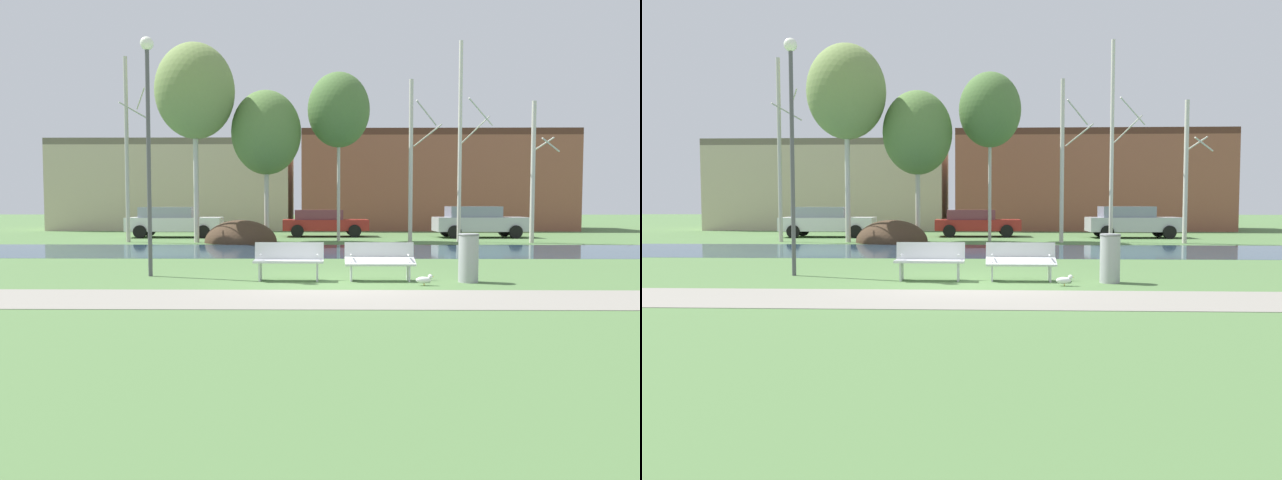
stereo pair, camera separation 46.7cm
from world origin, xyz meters
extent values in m
plane|color=#4C703D|center=(0.00, 10.00, 0.00)|extent=(120.00, 120.00, 0.00)
cube|color=gray|center=(0.00, -2.25, 0.01)|extent=(60.00, 2.35, 0.01)
cube|color=#284256|center=(0.00, 9.16, 0.00)|extent=(80.00, 6.34, 0.01)
ellipsoid|color=#423021|center=(-3.99, 13.86, 0.00)|extent=(3.18, 3.27, 1.98)
cube|color=silver|center=(-1.04, 0.43, 0.45)|extent=(1.60, 0.48, 0.05)
cube|color=silver|center=(-1.04, 0.71, 0.67)|extent=(1.60, 0.08, 0.40)
cube|color=silver|center=(-1.70, 0.49, 0.23)|extent=(0.04, 0.43, 0.45)
cube|color=silver|center=(-0.39, 0.49, 0.23)|extent=(0.04, 0.43, 0.45)
cylinder|color=silver|center=(-1.70, 0.45, 0.59)|extent=(0.04, 0.28, 0.04)
cylinder|color=silver|center=(-0.39, 0.45, 0.59)|extent=(0.04, 0.28, 0.04)
cube|color=silver|center=(1.04, 0.43, 0.45)|extent=(1.60, 0.48, 0.18)
cube|color=silver|center=(1.04, 0.71, 0.67)|extent=(1.60, 0.08, 0.40)
cube|color=silver|center=(0.39, 0.49, 0.23)|extent=(0.04, 0.43, 0.45)
cube|color=silver|center=(1.70, 0.49, 0.23)|extent=(0.04, 0.43, 0.45)
cylinder|color=silver|center=(0.39, 0.45, 0.59)|extent=(0.04, 0.28, 0.04)
cylinder|color=silver|center=(1.70, 0.45, 0.59)|extent=(0.04, 0.28, 0.04)
cylinder|color=#999B9E|center=(3.02, 0.27, 0.55)|extent=(0.44, 0.44, 1.10)
torus|color=#5B5D5E|center=(3.02, 0.27, 1.07)|extent=(0.47, 0.47, 0.04)
ellipsoid|color=white|center=(1.92, -0.32, 0.12)|extent=(0.33, 0.15, 0.15)
sphere|color=white|center=(2.07, -0.32, 0.19)|extent=(0.10, 0.10, 0.10)
cone|color=gold|center=(2.12, -0.32, 0.19)|extent=(0.06, 0.03, 0.03)
cylinder|color=gold|center=(1.94, -0.35, 0.05)|extent=(0.01, 0.01, 0.10)
cylinder|color=gold|center=(1.94, -0.29, 0.05)|extent=(0.01, 0.01, 0.10)
cylinder|color=#4C4C51|center=(-4.46, 1.31, 2.71)|extent=(0.10, 0.10, 5.42)
sphere|color=white|center=(-4.46, 1.31, 5.57)|extent=(0.32, 0.32, 0.32)
cylinder|color=#BCB7A8|center=(-9.00, 13.94, 4.06)|extent=(0.18, 0.18, 8.12)
cylinder|color=#BCB7A8|center=(-8.46, 14.31, 6.36)|extent=(0.66, 0.93, 0.83)
cylinder|color=#BCB7A8|center=(-8.47, 13.39, 5.69)|extent=(1.06, 1.03, 0.66)
cylinder|color=beige|center=(-5.92, 13.73, 4.22)|extent=(0.23, 0.23, 8.44)
ellipsoid|color=olive|center=(-5.92, 13.73, 6.59)|extent=(3.44, 3.44, 4.13)
cylinder|color=#BCB7A8|center=(-2.92, 14.61, 3.13)|extent=(0.22, 0.22, 6.26)
ellipsoid|color=#567A3D|center=(-2.92, 14.61, 4.89)|extent=(3.14, 3.14, 3.76)
cylinder|color=#BCB7A8|center=(0.33, 14.86, 3.80)|extent=(0.15, 0.15, 7.59)
ellipsoid|color=#4C7038|center=(0.33, 14.86, 5.92)|extent=(2.81, 2.81, 3.37)
cylinder|color=beige|center=(3.48, 13.98, 3.55)|extent=(0.18, 0.18, 7.11)
cylinder|color=beige|center=(4.29, 14.53, 4.74)|extent=(1.07, 1.52, 0.87)
cylinder|color=beige|center=(4.06, 13.38, 5.58)|extent=(1.05, 1.02, 0.97)
cylinder|color=beige|center=(5.71, 14.41, 4.43)|extent=(0.17, 0.17, 8.87)
cylinder|color=beige|center=(6.52, 14.96, 5.04)|extent=(1.00, 1.42, 1.10)
cylinder|color=beige|center=(6.44, 13.66, 5.65)|extent=(1.39, 1.35, 1.04)
cylinder|color=beige|center=(8.72, 13.64, 3.06)|extent=(0.19, 0.19, 6.12)
cylinder|color=beige|center=(9.24, 14.00, 4.28)|extent=(0.71, 1.00, 0.61)
cylinder|color=beige|center=(9.28, 13.07, 4.19)|extent=(1.15, 1.12, 0.53)
cube|color=silver|center=(-7.82, 17.73, 0.66)|extent=(4.73, 2.04, 0.68)
cube|color=#949AAC|center=(-8.20, 17.71, 1.26)|extent=(2.67, 1.73, 0.52)
cylinder|color=black|center=(-6.33, 18.71, 0.32)|extent=(0.65, 0.25, 0.64)
cylinder|color=black|center=(-6.25, 16.86, 0.32)|extent=(0.65, 0.25, 0.64)
cylinder|color=black|center=(-9.40, 18.59, 0.32)|extent=(0.65, 0.25, 0.64)
cylinder|color=black|center=(-9.32, 16.74, 0.32)|extent=(0.65, 0.25, 0.64)
cube|color=maroon|center=(-0.28, 18.46, 0.60)|extent=(4.41, 1.97, 0.55)
cube|color=brown|center=(-0.63, 18.44, 1.12)|extent=(2.49, 1.68, 0.49)
cylinder|color=black|center=(1.12, 19.41, 0.32)|extent=(0.65, 0.25, 0.64)
cylinder|color=black|center=(1.19, 17.62, 0.32)|extent=(0.65, 0.25, 0.64)
cylinder|color=black|center=(-1.74, 19.30, 0.32)|extent=(0.65, 0.25, 0.64)
cylinder|color=black|center=(-1.67, 17.50, 0.32)|extent=(0.65, 0.25, 0.64)
cube|color=#B2B5BC|center=(7.45, 17.65, 0.67)|extent=(4.61, 1.90, 0.70)
cube|color=gray|center=(7.08, 17.63, 1.29)|extent=(2.60, 1.61, 0.54)
cylinder|color=black|center=(8.91, 18.57, 0.32)|extent=(0.65, 0.25, 0.64)
cylinder|color=black|center=(8.98, 16.85, 0.32)|extent=(0.65, 0.25, 0.64)
cylinder|color=black|center=(5.92, 18.45, 0.32)|extent=(0.65, 0.25, 0.64)
cylinder|color=black|center=(5.98, 16.73, 0.32)|extent=(0.65, 0.25, 0.64)
cube|color=#BCAD8E|center=(-9.94, 27.24, 2.61)|extent=(14.76, 6.31, 5.22)
cube|color=#675F4E|center=(-9.94, 27.24, 5.42)|extent=(14.76, 6.31, 0.40)
cube|color=brown|center=(6.60, 27.12, 2.87)|extent=(16.66, 6.64, 5.75)
cube|color=#4E2C21|center=(6.60, 27.12, 5.95)|extent=(16.66, 6.64, 0.40)
camera|label=1|loc=(-0.14, -13.93, 1.83)|focal=35.51mm
camera|label=2|loc=(0.32, -13.92, 1.83)|focal=35.51mm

